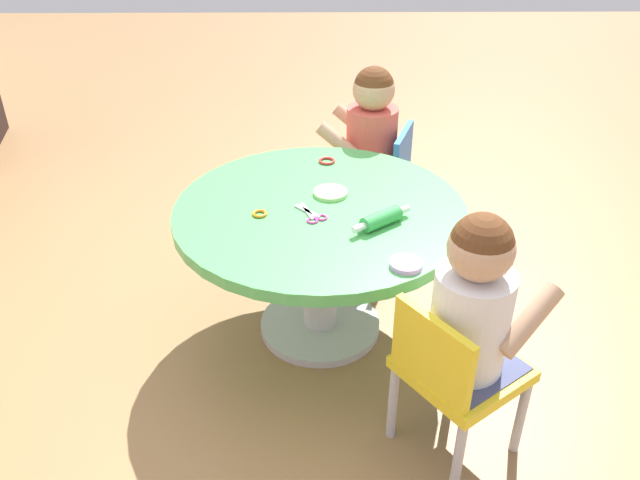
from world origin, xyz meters
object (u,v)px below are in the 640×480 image
child_chair_left (454,372)px  seated_child_right (371,128)px  craft_table (320,235)px  rolling_pin (381,219)px  seated_child_left (474,301)px  child_chair_right (378,179)px  craft_scissors (313,216)px

child_chair_left → seated_child_right: 1.22m
craft_table → rolling_pin: rolling_pin is taller
seated_child_left → seated_child_right: same height
seated_child_left → child_chair_right: 1.19m
craft_table → craft_scissors: size_ratio=6.94×
seated_child_right → craft_scissors: 0.73m
craft_table → rolling_pin: 0.26m
craft_table → seated_child_right: size_ratio=1.91×
craft_table → child_chair_right: 0.68m
child_chair_left → rolling_pin: 0.53m
child_chair_right → seated_child_right: size_ratio=1.05×
child_chair_right → craft_scissors: size_ratio=3.81×
child_chair_right → rolling_pin: bearing=175.1°
craft_table → child_chair_right: (0.62, -0.25, -0.10)m
seated_child_right → rolling_pin: size_ratio=2.58×
rolling_pin → craft_scissors: size_ratio=1.41×
craft_scissors → rolling_pin: bearing=-105.7°
seated_child_left → seated_child_right: size_ratio=1.00×
child_chair_left → seated_child_right: (1.19, 0.15, 0.23)m
craft_scissors → craft_table: bearing=-21.7°
seated_child_right → child_chair_left: bearing=-173.0°
child_chair_left → seated_child_left: size_ratio=1.05×
seated_child_right → rolling_pin: seated_child_right is taller
child_chair_right → seated_child_right: (0.01, 0.04, 0.23)m
rolling_pin → child_chair_left: bearing=-158.6°
craft_table → child_chair_right: bearing=-22.3°
craft_table → seated_child_left: seated_child_left is taller
rolling_pin → seated_child_left: bearing=-153.8°
seated_child_right → craft_scissors: seated_child_right is taller
child_chair_right → seated_child_left: bearing=-173.0°
craft_table → craft_scissors: craft_scissors is taller
child_chair_right → child_chair_left: bearing=-174.7°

